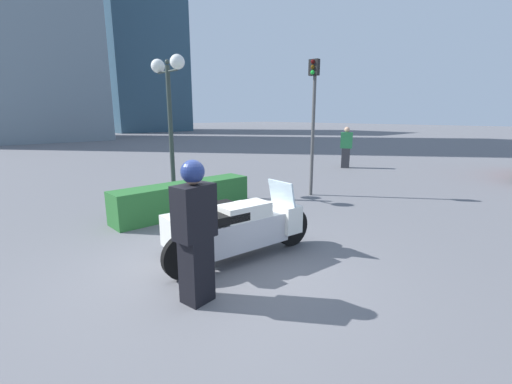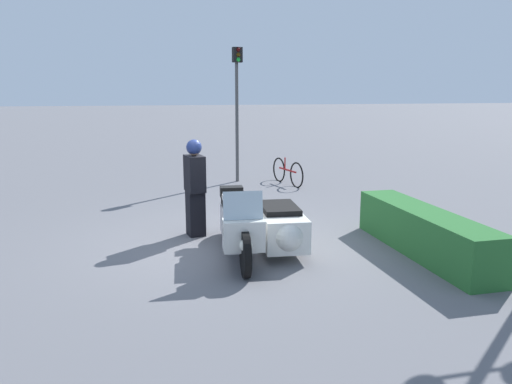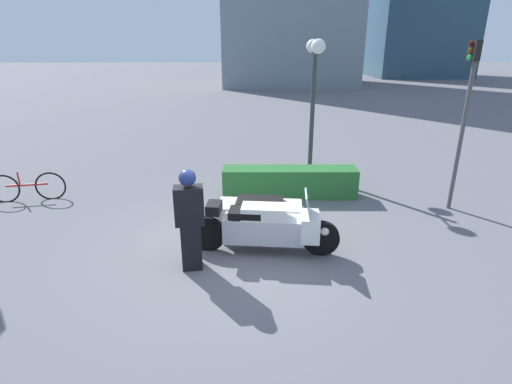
# 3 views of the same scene
# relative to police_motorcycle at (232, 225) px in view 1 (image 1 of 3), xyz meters

# --- Properties ---
(ground_plane) EXTENTS (160.00, 160.00, 0.00)m
(ground_plane) POSITION_rel_police_motorcycle_xyz_m (-0.73, -0.43, -0.46)
(ground_plane) COLOR slate
(police_motorcycle) EXTENTS (2.64, 1.46, 1.15)m
(police_motorcycle) POSITION_rel_police_motorcycle_xyz_m (0.00, 0.00, 0.00)
(police_motorcycle) COLOR black
(police_motorcycle) RESTS_ON ground
(officer_rider) EXTENTS (0.50, 0.35, 1.70)m
(officer_rider) POSITION_rel_police_motorcycle_xyz_m (-1.25, -0.89, 0.44)
(officer_rider) COLOR black
(officer_rider) RESTS_ON ground
(hedge_bush_curbside) EXTENTS (3.22, 0.64, 0.70)m
(hedge_bush_curbside) POSITION_rel_police_motorcycle_xyz_m (0.62, 2.46, -0.11)
(hedge_bush_curbside) COLOR #28662D
(hedge_bush_curbside) RESTS_ON ground
(twin_lamp_post) EXTENTS (0.36, 1.36, 3.63)m
(twin_lamp_post) POSITION_rel_police_motorcycle_xyz_m (1.33, 4.19, 2.40)
(twin_lamp_post) COLOR #2D3833
(twin_lamp_post) RESTS_ON ground
(traffic_light_near) EXTENTS (0.22, 0.28, 3.58)m
(traffic_light_near) POSITION_rel_police_motorcycle_xyz_m (4.15, 1.67, 1.88)
(traffic_light_near) COLOR #4C4C4C
(traffic_light_near) RESTS_ON ground
(pedestrian_bystander) EXTENTS (0.51, 0.56, 1.71)m
(pedestrian_bystander) POSITION_rel_police_motorcycle_xyz_m (9.27, 3.85, 0.39)
(pedestrian_bystander) COLOR #2D2D33
(pedestrian_bystander) RESTS_ON ground
(office_building_side) EXTENTS (10.06, 10.79, 24.91)m
(office_building_side) POSITION_rel_police_motorcycle_xyz_m (18.18, 42.56, 11.99)
(office_building_side) COLOR #2D4C60
(office_building_side) RESTS_ON ground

